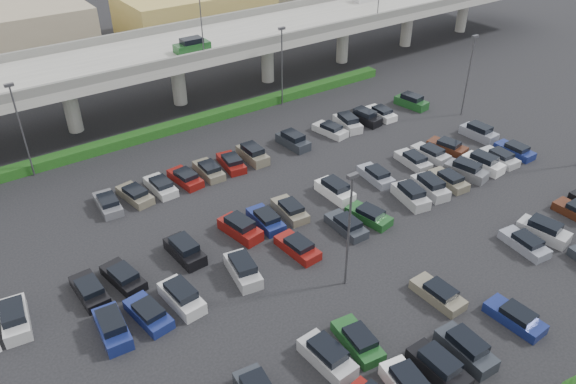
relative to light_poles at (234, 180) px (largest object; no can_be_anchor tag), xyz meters
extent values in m
plane|color=black|center=(4.13, -2.00, -6.24)|extent=(280.00, 280.00, 0.00)
cube|color=gray|center=(4.13, 30.00, 1.01)|extent=(150.00, 13.00, 1.10)
cube|color=slate|center=(4.13, 23.75, 2.06)|extent=(150.00, 0.50, 1.00)
cube|color=slate|center=(4.13, 36.25, 2.06)|extent=(150.00, 0.50, 1.00)
cylinder|color=gray|center=(-4.87, 30.00, -2.89)|extent=(1.80, 1.80, 6.70)
cube|color=slate|center=(-4.87, 30.00, 0.26)|extent=(2.60, 9.75, 0.50)
cylinder|color=gray|center=(9.12, 30.00, -2.89)|extent=(1.80, 1.80, 6.70)
cube|color=slate|center=(9.12, 30.00, 0.26)|extent=(2.60, 9.75, 0.50)
cylinder|color=gray|center=(23.12, 30.00, -2.89)|extent=(1.80, 1.80, 6.70)
cube|color=slate|center=(23.12, 30.00, 0.26)|extent=(2.60, 9.75, 0.50)
cylinder|color=gray|center=(37.12, 30.00, -2.89)|extent=(1.80, 1.80, 6.70)
cube|color=slate|center=(37.12, 30.00, 0.26)|extent=(2.60, 9.75, 0.50)
cylinder|color=gray|center=(51.12, 30.00, -2.89)|extent=(1.80, 1.80, 6.70)
cube|color=slate|center=(51.12, 30.00, 0.26)|extent=(2.60, 9.75, 0.50)
cylinder|color=gray|center=(65.12, 30.00, -2.89)|extent=(1.80, 1.80, 6.70)
cube|color=#1B4D20|center=(10.12, 27.00, 2.09)|extent=(4.40, 1.82, 1.05)
cube|color=black|center=(10.12, 27.00, 2.91)|extent=(2.60, 1.60, 0.65)
cylinder|color=#48474C|center=(10.12, 23.90, 5.56)|extent=(0.14, 0.14, 8.00)
cube|color=#183F12|center=(4.13, 23.00, -5.69)|extent=(66.00, 1.60, 1.10)
cube|color=black|center=(0.63, -20.50, -4.89)|extent=(2.03, 2.84, 0.65)
cube|color=black|center=(3.38, -20.50, -5.71)|extent=(1.82, 4.40, 1.05)
cube|color=black|center=(3.38, -20.50, -4.89)|extent=(1.60, 2.60, 0.65)
cube|color=#272B33|center=(6.13, -20.50, -5.71)|extent=(2.05, 4.49, 1.05)
cube|color=black|center=(6.13, -20.50, -4.89)|extent=(1.74, 2.68, 0.65)
cube|color=navy|center=(11.62, -20.50, -5.83)|extent=(2.00, 4.47, 0.82)
cube|color=black|center=(11.62, -20.70, -5.20)|extent=(1.69, 2.36, 0.50)
cube|color=#A7A7AB|center=(-2.12, -15.50, -5.71)|extent=(2.06, 4.50, 1.05)
cube|color=black|center=(-2.12, -15.50, -4.89)|extent=(1.74, 2.69, 0.65)
cube|color=#1B4D20|center=(0.63, -15.50, -5.83)|extent=(2.37, 4.60, 0.82)
cube|color=black|center=(0.63, -15.70, -5.20)|extent=(1.88, 2.49, 0.50)
cube|color=#6D6755|center=(8.88, -15.50, -5.83)|extent=(1.89, 4.43, 0.82)
cube|color=black|center=(8.88, -15.70, -5.20)|extent=(1.64, 2.33, 0.50)
cube|color=gray|center=(19.88, -15.50, -5.83)|extent=(2.31, 4.58, 0.82)
cube|color=black|center=(19.88, -15.70, -5.20)|extent=(1.86, 2.47, 0.50)
cube|color=#A7A7AB|center=(22.62, -15.50, -5.71)|extent=(2.56, 4.65, 1.05)
cube|color=black|center=(22.62, -15.50, -4.89)|extent=(2.03, 2.84, 0.65)
cube|color=navy|center=(-13.12, -4.50, -5.71)|extent=(2.18, 4.54, 1.05)
cube|color=black|center=(-13.12, -4.50, -4.89)|extent=(1.81, 2.72, 0.65)
cube|color=navy|center=(-10.38, -4.50, -5.83)|extent=(2.41, 4.61, 0.82)
cube|color=black|center=(-10.38, -4.70, -5.20)|extent=(1.90, 2.50, 0.50)
cube|color=silver|center=(-7.62, -4.50, -5.71)|extent=(2.19, 4.54, 1.05)
cube|color=black|center=(-7.62, -4.50, -4.89)|extent=(1.82, 2.73, 0.65)
cube|color=#A7A7AB|center=(-2.12, -4.50, -5.71)|extent=(2.53, 4.64, 1.05)
cube|color=black|center=(-2.12, -4.50, -4.89)|extent=(2.02, 2.83, 0.65)
cube|color=maroon|center=(3.38, -4.50, -5.83)|extent=(2.14, 4.52, 0.82)
cube|color=black|center=(3.38, -4.70, -5.20)|extent=(1.77, 2.41, 0.50)
cube|color=#272B33|center=(8.88, -4.50, -5.83)|extent=(1.93, 4.44, 0.82)
cube|color=black|center=(8.88, -4.70, -5.20)|extent=(1.66, 2.34, 0.50)
cube|color=#1B4D20|center=(11.62, -4.50, -5.83)|extent=(2.56, 4.65, 0.82)
cube|color=black|center=(11.62, -4.70, -5.20)|extent=(1.98, 2.54, 0.50)
cube|color=#A7A7AB|center=(17.12, -4.50, -5.71)|extent=(2.66, 4.67, 1.05)
cube|color=black|center=(17.12, -4.50, -4.89)|extent=(2.08, 2.87, 0.65)
cube|color=#A7A7AB|center=(19.88, -4.50, -5.71)|extent=(2.58, 4.65, 1.05)
cube|color=black|center=(19.88, -4.50, -4.89)|extent=(2.04, 2.84, 0.65)
cube|color=#6D6755|center=(22.62, -4.50, -5.83)|extent=(2.17, 4.53, 0.82)
cube|color=black|center=(22.62, -4.70, -5.20)|extent=(1.78, 2.42, 0.50)
cube|color=slate|center=(25.38, -4.50, -5.71)|extent=(2.70, 4.68, 1.05)
cube|color=black|center=(25.38, -4.50, -4.89)|extent=(2.11, 2.88, 0.65)
cube|color=white|center=(28.12, -4.50, -5.71)|extent=(2.20, 4.54, 1.05)
cube|color=black|center=(28.12, -4.50, -4.89)|extent=(1.82, 2.73, 0.65)
cube|color=#A7A7AB|center=(30.88, -4.50, -5.83)|extent=(2.06, 4.50, 0.82)
cube|color=black|center=(30.88, -4.70, -5.20)|extent=(1.73, 2.39, 0.50)
cube|color=navy|center=(33.62, -4.50, -5.83)|extent=(1.87, 4.42, 0.82)
cube|color=black|center=(33.62, -4.70, -5.20)|extent=(1.63, 2.32, 0.50)
cube|color=silver|center=(-18.62, 0.50, -5.71)|extent=(2.40, 4.61, 1.05)
cube|color=black|center=(-18.62, 0.50, -4.89)|extent=(1.94, 2.79, 0.65)
cube|color=black|center=(-13.12, 0.50, -5.83)|extent=(1.98, 4.46, 0.82)
cube|color=black|center=(-13.12, 0.30, -5.20)|extent=(1.68, 2.36, 0.50)
cube|color=black|center=(-10.38, 0.50, -5.83)|extent=(2.52, 4.64, 0.82)
cube|color=black|center=(-10.38, 0.30, -5.20)|extent=(1.96, 2.53, 0.50)
cube|color=black|center=(-4.87, 0.50, -5.71)|extent=(2.08, 4.50, 1.05)
cube|color=black|center=(-4.87, 0.50, -4.89)|extent=(1.76, 2.69, 0.65)
cube|color=maroon|center=(0.63, 0.50, -5.71)|extent=(2.51, 4.64, 1.05)
cube|color=black|center=(0.63, 0.50, -4.89)|extent=(2.00, 2.83, 0.65)
cube|color=navy|center=(3.38, 0.50, -5.83)|extent=(2.03, 4.48, 0.82)
cube|color=black|center=(3.38, 0.30, -5.20)|extent=(1.71, 2.37, 0.50)
cube|color=#6D6755|center=(6.13, 0.50, -5.83)|extent=(2.19, 4.54, 0.82)
cube|color=black|center=(6.13, 0.30, -5.20)|extent=(1.79, 2.43, 0.50)
cube|color=white|center=(11.62, 0.50, -5.71)|extent=(1.84, 4.41, 1.05)
cube|color=black|center=(11.62, 0.50, -4.89)|extent=(1.62, 2.61, 0.65)
cube|color=gray|center=(17.12, 0.50, -5.83)|extent=(2.27, 4.57, 0.82)
cube|color=black|center=(17.12, 0.30, -5.20)|extent=(1.83, 2.45, 0.50)
cube|color=#A7A7AB|center=(22.62, 0.50, -5.83)|extent=(2.24, 4.56, 0.82)
cube|color=black|center=(22.62, 0.30, -5.20)|extent=(1.82, 2.45, 0.50)
cube|color=#A7A7AB|center=(25.38, 0.50, -5.83)|extent=(2.01, 4.47, 0.82)
cube|color=black|center=(25.38, 0.30, -5.20)|extent=(1.70, 2.37, 0.50)
cube|color=#452012|center=(28.12, 0.50, -5.83)|extent=(2.71, 4.69, 0.82)
cube|color=black|center=(28.12, 0.30, -5.20)|extent=(2.05, 2.59, 0.50)
cube|color=gray|center=(33.62, 0.50, -5.71)|extent=(2.00, 4.47, 1.05)
cube|color=black|center=(33.62, 0.50, -4.89)|extent=(1.71, 2.66, 0.65)
cube|color=slate|center=(-7.62, 11.50, -5.83)|extent=(2.12, 4.51, 0.82)
cube|color=black|center=(-7.62, 11.30, -5.20)|extent=(1.76, 2.40, 0.50)
cube|color=#6D6755|center=(-4.87, 11.50, -5.83)|extent=(2.50, 4.63, 0.82)
cube|color=black|center=(-4.87, 11.30, -5.20)|extent=(1.95, 2.53, 0.50)
cube|color=silver|center=(-2.12, 11.50, -5.83)|extent=(1.97, 4.46, 0.82)
cube|color=black|center=(-2.12, 11.30, -5.20)|extent=(1.68, 2.35, 0.50)
cube|color=maroon|center=(0.63, 11.50, -5.83)|extent=(2.29, 4.57, 0.82)
cube|color=black|center=(0.63, 11.30, -5.20)|extent=(1.84, 2.46, 0.50)
cube|color=#6D6755|center=(3.38, 11.50, -5.83)|extent=(1.94, 4.45, 0.82)
cube|color=black|center=(3.38, 11.30, -5.20)|extent=(1.66, 2.34, 0.50)
cube|color=maroon|center=(6.13, 11.50, -5.83)|extent=(2.38, 4.60, 0.82)
cube|color=black|center=(6.13, 11.30, -5.20)|extent=(1.89, 2.49, 0.50)
cube|color=#6D6755|center=(8.88, 11.50, -5.71)|extent=(1.86, 4.42, 1.05)
cube|color=black|center=(8.88, 11.50, -4.89)|extent=(1.63, 2.62, 0.65)
cube|color=#272B33|center=(14.38, 11.50, -5.71)|extent=(2.13, 4.52, 1.05)
cube|color=black|center=(14.38, 11.50, -4.89)|extent=(1.79, 2.71, 0.65)
cube|color=silver|center=(19.88, 11.50, -5.83)|extent=(2.53, 4.64, 0.82)
cube|color=black|center=(19.88, 11.30, -5.20)|extent=(1.96, 2.54, 0.50)
cube|color=silver|center=(22.62, 11.50, -5.71)|extent=(2.59, 4.66, 1.05)
cube|color=black|center=(22.62, 11.50, -4.89)|extent=(2.05, 2.85, 0.65)
cube|color=black|center=(25.38, 11.50, -5.71)|extent=(2.36, 4.59, 1.05)
cube|color=black|center=(25.38, 11.50, -4.89)|extent=(1.91, 2.78, 0.65)
cube|color=white|center=(28.12, 11.50, -5.83)|extent=(1.96, 4.46, 0.82)
cube|color=black|center=(28.12, 11.30, -5.20)|extent=(1.68, 2.35, 0.50)
cube|color=#1B4D20|center=(33.62, 11.50, -5.71)|extent=(2.46, 4.62, 1.05)
cube|color=black|center=(33.62, 11.50, -4.89)|extent=(1.97, 2.81, 0.65)
cylinder|color=#48474C|center=(37.12, 6.00, -1.24)|extent=(0.18, 0.18, 10.00)
cube|color=#48474C|center=(37.12, 6.00, 3.91)|extent=(0.90, 0.38, 0.30)
cylinder|color=#48474C|center=(-11.88, 22.00, -1.24)|extent=(0.18, 0.18, 10.00)
cube|color=#48474C|center=(-11.88, 22.00, 3.91)|extent=(0.90, 0.38, 0.30)
cylinder|color=#48474C|center=(20.12, 22.00, -1.24)|extent=(0.18, 0.18, 10.00)
cube|color=#48474C|center=(20.12, 22.00, 3.91)|extent=(0.90, 0.38, 0.30)
cylinder|color=#48474C|center=(4.13, -10.00, -1.24)|extent=(0.18, 0.18, 10.00)
cube|color=#48474C|center=(4.13, -10.00, 3.91)|extent=(0.90, 0.38, 0.30)
cube|color=tan|center=(26.12, 58.00, -2.74)|extent=(26.00, 15.00, 7.00)
camera|label=1|loc=(-19.28, -35.18, 24.51)|focal=35.00mm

